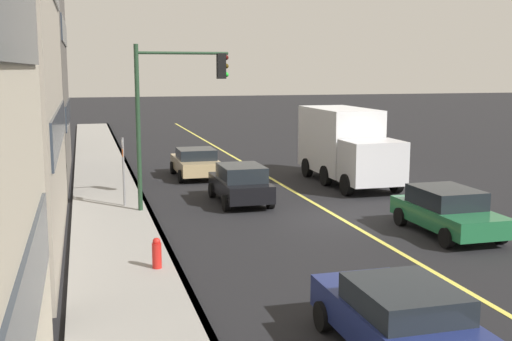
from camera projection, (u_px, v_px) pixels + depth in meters
ground at (339, 218)px, 22.15m from camera, size 200.00×200.00×0.00m
sidewalk_slab at (116, 230)px, 20.15m from camera, size 80.00×2.77×0.15m
curb_edge at (157, 227)px, 20.49m from camera, size 80.00×0.16×0.15m
lane_stripe_center at (339, 217)px, 22.15m from camera, size 80.00×0.16×0.01m
car_tan at (196, 162)px, 30.28m from camera, size 4.10×2.03×1.40m
car_black at (240, 183)px, 24.40m from camera, size 3.92×1.90×1.51m
car_navy at (398, 317)px, 11.36m from camera, size 4.07×1.98×1.40m
car_green at (447, 210)px, 19.87m from camera, size 4.22×2.01×1.44m
truck_white at (345, 145)px, 28.68m from camera, size 6.93×2.51×3.36m
traffic_light_mast at (172, 100)px, 22.34m from camera, size 0.28×3.34×5.99m
street_sign_post at (123, 167)px, 23.18m from camera, size 0.60×0.08×2.67m
fire_hydrant at (157, 256)px, 16.02m from camera, size 0.24×0.24×0.94m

